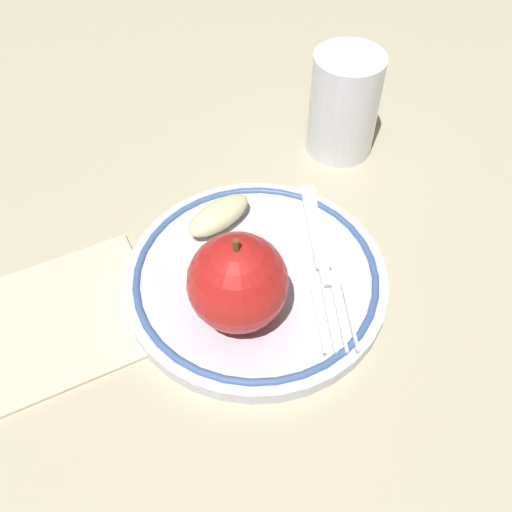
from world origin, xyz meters
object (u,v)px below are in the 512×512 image
Objects in this scene: apple_slice_front at (219,215)px; fork at (321,255)px; plate at (256,278)px; napkin_folded at (59,319)px; drinking_glass at (344,105)px; apple_red_whole at (238,283)px.

fork is (0.05, 0.08, -0.01)m from apple_slice_front.
napkin_folded is (0.01, -0.16, -0.01)m from plate.
plate is 3.44× the size of apple_slice_front.
apple_slice_front is at bearing -52.60° from drinking_glass.
fork is (-0.04, 0.07, -0.04)m from apple_red_whole.
apple_slice_front is 0.42× the size of napkin_folded.
apple_slice_front is 0.36× the size of fork.
fork is at bearing -19.72° from drinking_glass.
apple_red_whole is 0.48× the size of fork.
fork is at bearing 97.80° from plate.
apple_red_whole reaches higher than fork.
apple_slice_front is (-0.09, -0.00, -0.03)m from apple_red_whole.
drinking_glass is at bearing 2.94° from apple_slice_front.
apple_slice_front is at bearing 117.38° from napkin_folded.
plate is at bearing -78.54° from fork.
napkin_folded is at bearing -99.42° from apple_red_whole.
napkin_folded is (0.07, -0.13, -0.02)m from apple_slice_front.
drinking_glass reaches higher than plate.
drinking_glass reaches higher than apple_red_whole.
apple_red_whole is at bearing 80.58° from napkin_folded.
drinking_glass is (-0.19, 0.13, -0.00)m from apple_red_whole.
apple_slice_front is 0.09m from fork.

